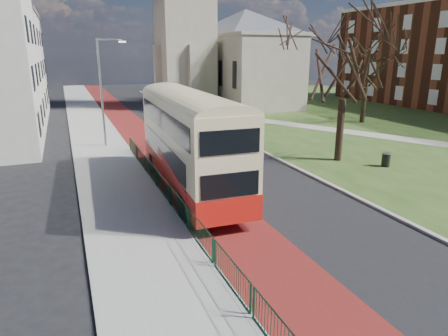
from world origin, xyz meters
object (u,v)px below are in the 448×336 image
winter_tree_far (368,59)px  litter_bin (386,160)px  bus (189,138)px  winter_tree_near (347,47)px  streetlamp (103,87)px

winter_tree_far → litter_bin: 18.35m
bus → winter_tree_near: size_ratio=1.14×
winter_tree_near → winter_tree_far: 16.71m
winter_tree_far → litter_bin: winter_tree_far is taller
bus → litter_bin: (13.02, -0.35, -2.40)m
winter_tree_near → winter_tree_far: size_ratio=1.16×
bus → streetlamp: bearing=106.0°
streetlamp → litter_bin: size_ratio=8.90×
bus → winter_tree_far: (23.07, 13.81, 3.54)m
bus → winter_tree_near: winter_tree_near is taller
winter_tree_far → streetlamp: bearing=-176.3°
streetlamp → litter_bin: streetlamp is taller
litter_bin → bus: bearing=178.5°
winter_tree_far → litter_bin: size_ratio=10.28×
bus → litter_bin: bus is taller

